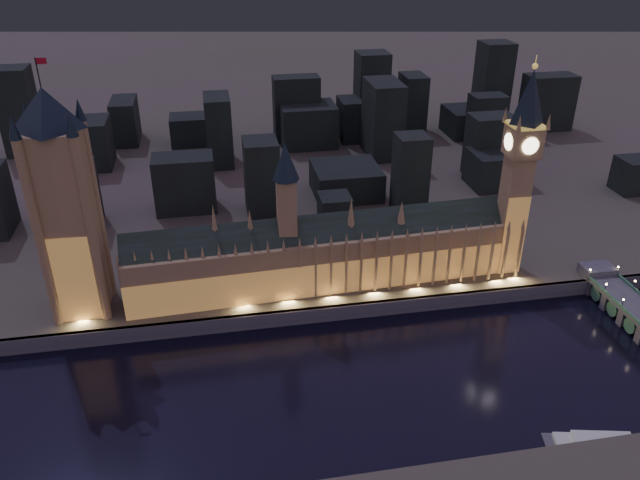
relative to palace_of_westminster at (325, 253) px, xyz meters
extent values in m
plane|color=black|center=(-8.98, -61.74, -26.37)|extent=(2000.00, 2000.00, 0.00)
cube|color=#414933|center=(-8.98, 458.26, -22.37)|extent=(2000.00, 960.00, 8.00)
cube|color=#424153|center=(-8.98, -20.74, -22.37)|extent=(2000.00, 2.50, 8.00)
cube|color=olive|center=(0.91, 0.26, -4.37)|extent=(200.76, 30.17, 28.00)
cube|color=#C48740|center=(0.91, -9.99, -9.37)|extent=(200.00, 0.50, 18.00)
cube|color=black|center=(0.91, 0.26, 12.63)|extent=(200.57, 26.44, 16.26)
cube|color=olive|center=(-19.09, 0.26, 25.63)|extent=(9.00, 9.00, 32.00)
cone|color=#162130|center=(-19.09, 0.26, 50.63)|extent=(13.00, 13.00, 18.00)
cube|color=olive|center=(-99.09, -10.34, -4.37)|extent=(1.20, 1.20, 28.00)
cone|color=olive|center=(-99.09, -9.74, 12.63)|extent=(2.00, 2.00, 6.00)
cube|color=olive|center=(-91.40, -10.34, -4.37)|extent=(1.20, 1.20, 28.00)
cone|color=olive|center=(-91.40, -9.74, 12.63)|extent=(2.00, 2.00, 6.00)
cube|color=olive|center=(-83.71, -10.34, -4.37)|extent=(1.20, 1.20, 28.00)
cone|color=olive|center=(-83.71, -9.74, 12.63)|extent=(2.00, 2.00, 6.00)
cube|color=olive|center=(-76.02, -10.34, -4.37)|extent=(1.20, 1.20, 28.00)
cone|color=olive|center=(-76.02, -9.74, 12.63)|extent=(2.00, 2.00, 6.00)
cube|color=olive|center=(-68.32, -10.34, -4.37)|extent=(1.20, 1.20, 28.00)
cone|color=olive|center=(-68.32, -9.74, 12.63)|extent=(2.00, 2.00, 6.00)
cube|color=olive|center=(-60.63, -10.34, -4.37)|extent=(1.20, 1.20, 28.00)
cone|color=olive|center=(-60.63, -9.74, 12.63)|extent=(2.00, 2.00, 6.00)
cube|color=olive|center=(-52.94, -10.34, -4.37)|extent=(1.20, 1.20, 28.00)
cone|color=olive|center=(-52.94, -9.74, 12.63)|extent=(2.00, 2.00, 6.00)
cube|color=olive|center=(-45.25, -10.34, -4.37)|extent=(1.20, 1.20, 28.00)
cone|color=olive|center=(-45.25, -9.74, 12.63)|extent=(2.00, 2.00, 6.00)
cube|color=olive|center=(-37.55, -10.34, -4.37)|extent=(1.20, 1.20, 28.00)
cone|color=olive|center=(-37.55, -9.74, 12.63)|extent=(2.00, 2.00, 6.00)
cube|color=olive|center=(-29.86, -10.34, -4.37)|extent=(1.20, 1.20, 28.00)
cone|color=olive|center=(-29.86, -9.74, 12.63)|extent=(2.00, 2.00, 6.00)
cube|color=olive|center=(-22.17, -10.34, -4.37)|extent=(1.20, 1.20, 28.00)
cone|color=olive|center=(-22.17, -9.74, 12.63)|extent=(2.00, 2.00, 6.00)
cube|color=olive|center=(-14.48, -10.34, -4.37)|extent=(1.20, 1.20, 28.00)
cone|color=olive|center=(-14.48, -9.74, 12.63)|extent=(2.00, 2.00, 6.00)
cube|color=olive|center=(-6.78, -10.34, -4.37)|extent=(1.20, 1.20, 28.00)
cone|color=olive|center=(-6.78, -9.74, 12.63)|extent=(2.00, 2.00, 6.00)
cube|color=olive|center=(0.91, -10.34, -4.37)|extent=(1.20, 1.20, 28.00)
cone|color=olive|center=(0.91, -9.74, 12.63)|extent=(2.00, 2.00, 6.00)
cube|color=olive|center=(8.60, -10.34, -4.37)|extent=(1.20, 1.20, 28.00)
cone|color=olive|center=(8.60, -9.74, 12.63)|extent=(2.00, 2.00, 6.00)
cube|color=olive|center=(16.29, -10.34, -4.37)|extent=(1.20, 1.20, 28.00)
cone|color=olive|center=(16.29, -9.74, 12.63)|extent=(2.00, 2.00, 6.00)
cube|color=olive|center=(23.98, -10.34, -4.37)|extent=(1.20, 1.20, 28.00)
cone|color=olive|center=(23.98, -9.74, 12.63)|extent=(2.00, 2.00, 6.00)
cube|color=olive|center=(31.68, -10.34, -4.37)|extent=(1.20, 1.20, 28.00)
cone|color=olive|center=(31.68, -9.74, 12.63)|extent=(2.00, 2.00, 6.00)
cube|color=olive|center=(39.37, -10.34, -4.37)|extent=(1.20, 1.20, 28.00)
cone|color=olive|center=(39.37, -9.74, 12.63)|extent=(2.00, 2.00, 6.00)
cube|color=olive|center=(47.06, -10.34, -4.37)|extent=(1.20, 1.20, 28.00)
cone|color=olive|center=(47.06, -9.74, 12.63)|extent=(2.00, 2.00, 6.00)
cube|color=olive|center=(54.75, -10.34, -4.37)|extent=(1.20, 1.20, 28.00)
cone|color=olive|center=(54.75, -9.74, 12.63)|extent=(2.00, 2.00, 6.00)
cube|color=olive|center=(62.45, -10.34, -4.37)|extent=(1.20, 1.20, 28.00)
cone|color=olive|center=(62.45, -9.74, 12.63)|extent=(2.00, 2.00, 6.00)
cube|color=olive|center=(70.14, -10.34, -4.37)|extent=(1.20, 1.20, 28.00)
cone|color=olive|center=(70.14, -9.74, 12.63)|extent=(2.00, 2.00, 6.00)
cube|color=olive|center=(77.83, -10.34, -4.37)|extent=(1.20, 1.20, 28.00)
cone|color=olive|center=(77.83, -9.74, 12.63)|extent=(2.00, 2.00, 6.00)
cube|color=olive|center=(85.52, -10.34, -4.37)|extent=(1.20, 1.20, 28.00)
cone|color=olive|center=(85.52, -9.74, 12.63)|extent=(2.00, 2.00, 6.00)
cube|color=olive|center=(93.22, -10.34, -4.37)|extent=(1.20, 1.20, 28.00)
cone|color=olive|center=(93.22, -9.74, 12.63)|extent=(2.00, 2.00, 6.00)
cube|color=olive|center=(100.91, -10.34, -4.37)|extent=(1.20, 1.20, 28.00)
cone|color=olive|center=(100.91, -9.74, 12.63)|extent=(2.00, 2.00, 6.00)
cone|color=olive|center=(-54.09, 0.26, 22.63)|extent=(4.40, 4.40, 18.00)
cone|color=olive|center=(-37.09, 0.26, 20.63)|extent=(4.40, 4.40, 14.00)
cone|color=olive|center=(12.91, 0.26, 21.63)|extent=(4.40, 4.40, 16.00)
cone|color=olive|center=(38.91, 0.26, 19.63)|extent=(4.40, 4.40, 12.00)
cube|color=olive|center=(-118.98, 0.26, 26.70)|extent=(22.85, 22.85, 90.13)
cube|color=#C48740|center=(-118.98, -10.94, 3.63)|extent=(22.00, 0.50, 44.00)
cone|color=#162130|center=(-118.98, 0.26, 80.76)|extent=(31.68, 31.68, 18.00)
cylinder|color=black|center=(-118.98, 0.26, 95.76)|extent=(0.50, 0.50, 12.00)
cube|color=#AB0F22|center=(-116.78, 0.26, 100.26)|extent=(4.00, 0.15, 2.50)
cylinder|color=olive|center=(-129.98, -10.74, 26.70)|extent=(4.40, 4.40, 90.13)
cone|color=#162130|center=(-129.98, -10.74, 76.76)|extent=(5.20, 5.20, 10.00)
cylinder|color=olive|center=(-129.98, 11.26, 26.70)|extent=(4.40, 4.40, 90.13)
cone|color=#162130|center=(-129.98, 11.26, 76.76)|extent=(5.20, 5.20, 10.00)
cylinder|color=olive|center=(-107.98, -10.74, 26.70)|extent=(4.40, 4.40, 90.13)
cone|color=#162130|center=(-107.98, -10.74, 76.76)|extent=(5.20, 5.20, 10.00)
cylinder|color=olive|center=(-107.98, 11.26, 26.70)|extent=(4.40, 4.40, 90.13)
cone|color=#162130|center=(-107.98, 11.26, 76.76)|extent=(5.20, 5.20, 10.00)
cube|color=olive|center=(99.02, 0.26, 13.76)|extent=(12.37, 12.37, 64.26)
cube|color=#C48740|center=(99.02, -5.94, 3.63)|extent=(12.00, 0.50, 44.00)
cube|color=olive|center=(99.02, 0.26, 53.48)|extent=(15.00, 15.00, 15.20)
cube|color=#F2C64C|center=(99.02, 0.26, 61.68)|extent=(15.75, 15.75, 1.20)
cone|color=#162130|center=(99.02, 0.26, 75.28)|extent=(18.00, 18.00, 26.00)
sphere|color=#F2C64C|center=(99.02, 0.26, 89.78)|extent=(2.80, 2.80, 2.80)
cylinder|color=#F2C64C|center=(99.02, 0.26, 92.28)|extent=(0.40, 0.40, 5.00)
cylinder|color=#FFF2BF|center=(99.02, -7.49, 53.48)|extent=(8.40, 0.50, 8.40)
cylinder|color=#FFF2BF|center=(99.02, 8.01, 53.48)|extent=(8.40, 0.50, 8.40)
cylinder|color=#FFF2BF|center=(91.27, 0.26, 53.48)|extent=(0.50, 8.40, 8.40)
cylinder|color=#FFF2BF|center=(106.77, 0.26, 53.48)|extent=(0.50, 8.40, 8.40)
cone|color=olive|center=(91.52, -7.24, 65.08)|extent=(2.60, 2.60, 8.00)
cone|color=olive|center=(91.52, 7.76, 65.08)|extent=(2.60, 2.60, 8.00)
cone|color=olive|center=(106.52, -7.24, 65.08)|extent=(2.60, 2.60, 8.00)
cone|color=olive|center=(106.52, 7.76, 65.08)|extent=(2.60, 2.60, 8.00)
cube|color=#424153|center=(144.26, -16.74, -17.62)|extent=(16.81, 12.00, 9.50)
cube|color=#424153|center=(144.26, -50.32, -22.02)|extent=(15.13, 4.00, 9.50)
cylinder|color=black|center=(136.25, -50.32, -13.67)|extent=(0.30, 0.30, 4.40)
sphere|color=#FFD88C|center=(136.25, -50.32, -11.37)|extent=(1.00, 1.00, 1.00)
cube|color=#424153|center=(144.26, -36.03, -22.02)|extent=(15.13, 4.00, 9.50)
cylinder|color=black|center=(136.25, -36.03, -13.67)|extent=(0.30, 0.30, 4.40)
sphere|color=#FFD88C|center=(136.25, -36.03, -11.37)|extent=(1.00, 1.00, 1.00)
cylinder|color=black|center=(152.27, -36.03, -13.67)|extent=(0.30, 0.30, 4.40)
sphere|color=#FFD88C|center=(152.27, -36.03, -11.37)|extent=(1.00, 1.00, 1.00)
cube|color=#424153|center=(144.26, -21.74, -22.02)|extent=(15.13, 4.00, 9.50)
cylinder|color=black|center=(136.25, -21.74, -13.67)|extent=(0.30, 0.30, 4.40)
sphere|color=#FFD88C|center=(136.25, -21.74, -11.37)|extent=(1.00, 1.00, 1.00)
cylinder|color=black|center=(152.27, -21.74, -13.67)|extent=(0.30, 0.30, 4.40)
sphere|color=#FFD88C|center=(152.27, -21.74, -11.37)|extent=(1.00, 1.00, 1.00)
cylinder|color=#2C5B52|center=(144.26, -43.17, -21.67)|extent=(14.80, 8.00, 8.00)
cylinder|color=#2C5B52|center=(144.26, -28.89, -21.67)|extent=(14.80, 8.00, 8.00)
cube|color=#424153|center=(84.26, -119.74, -26.07)|extent=(43.59, 18.93, 0.60)
cube|color=silver|center=(84.26, -119.74, -25.17)|extent=(35.93, 15.20, 2.40)
cube|color=silver|center=(84.26, -119.74, -22.97)|extent=(23.23, 10.79, 2.20)
cube|color=black|center=(19.05, 68.84, -8.94)|extent=(19.03, 19.80, 18.86)
cube|color=black|center=(239.78, 222.38, 5.52)|extent=(42.59, 22.95, 47.78)
cube|color=black|center=(232.17, 82.19, -6.54)|extent=(25.07, 21.33, 23.66)
cube|color=black|center=(69.88, 80.27, 6.78)|extent=(19.65, 20.18, 50.29)
cube|color=black|center=(64.59, 225.55, -1.24)|extent=(19.44, 30.73, 34.27)
cube|color=black|center=(19.56, 231.85, 8.36)|extent=(37.76, 19.44, 53.47)
cube|color=black|center=(-46.03, 187.81, 7.66)|extent=(18.99, 34.57, 52.05)
cube|color=black|center=(-22.82, 95.25, 5.50)|extent=(21.11, 25.14, 47.74)
cube|color=black|center=(-71.15, 106.92, -0.27)|extent=(38.19, 23.57, 36.20)
cube|color=black|center=(170.58, 221.23, -7.17)|extent=(43.78, 39.06, 22.40)
cube|color=black|center=(-121.15, 254.21, -0.78)|extent=(19.72, 40.72, 35.18)
cube|color=black|center=(26.79, 218.03, -1.54)|extent=(44.53, 36.65, 33.66)
cube|color=black|center=(-64.25, 238.10, -6.56)|extent=(40.45, 27.15, 23.62)
cube|color=black|center=(-135.23, 96.33, 1.53)|extent=(24.19, 23.03, 39.81)
cube|color=black|center=(80.33, 183.81, 10.69)|extent=(24.63, 41.01, 58.12)
cube|color=black|center=(-135.93, 198.79, -0.41)|extent=(18.33, 34.81, 35.92)
cube|color=black|center=(35.78, 112.83, -8.47)|extent=(44.15, 42.43, 19.80)
cube|color=black|center=(144.02, 127.57, 4.10)|extent=(30.39, 22.61, 44.94)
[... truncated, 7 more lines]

